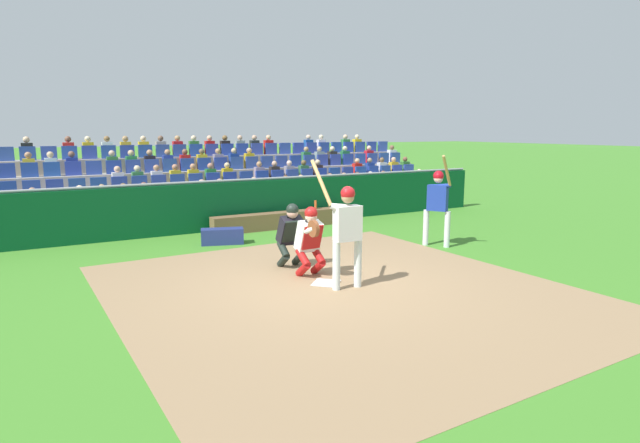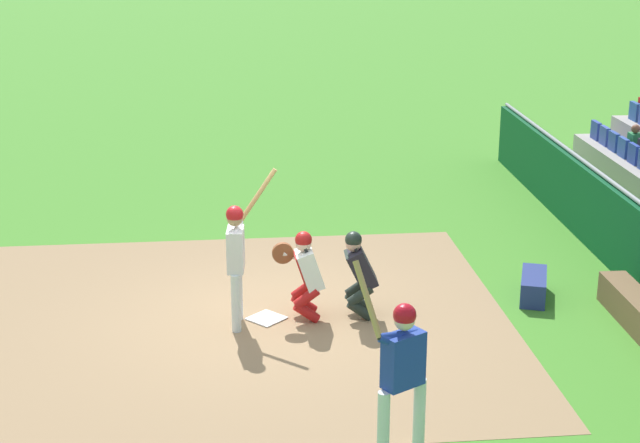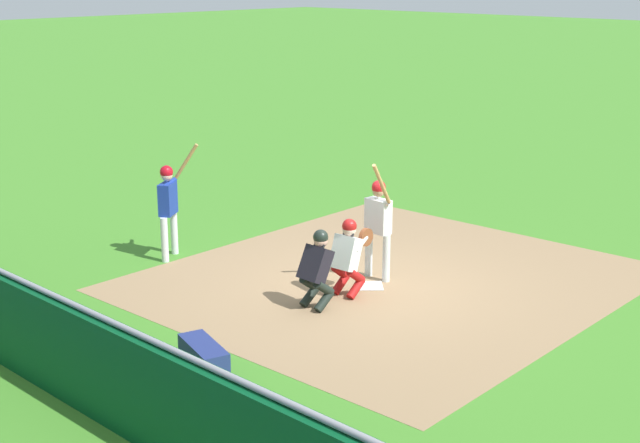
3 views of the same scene
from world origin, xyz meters
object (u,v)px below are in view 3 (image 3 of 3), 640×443
water_bottle_on_bench (0,295)px  equipment_duffel_bag (204,357)px  catcher_crouching (349,253)px  home_plate_umpire (317,266)px  home_plate_marker (369,286)px  dugout_bench (43,335)px  batter_at_plate (378,219)px  on_deck_batter (169,201)px

water_bottle_on_bench → equipment_duffel_bag: 3.41m
catcher_crouching → home_plate_umpire: size_ratio=1.02×
water_bottle_on_bench → home_plate_marker: bearing=62.8°
dugout_bench → water_bottle_on_bench: bearing=-176.1°
catcher_crouching → dugout_bench: bearing=-110.0°
batter_at_plate → equipment_duffel_bag: batter_at_plate is taller
catcher_crouching → on_deck_batter: (-3.72, -0.77, 0.35)m
home_plate_marker → catcher_crouching: bearing=-88.1°
home_plate_marker → dugout_bench: bearing=-107.8°
catcher_crouching → equipment_duffel_bag: (0.48, -3.43, -0.54)m
home_plate_umpire → on_deck_batter: (-3.73, -0.02, 0.38)m
catcher_crouching → equipment_duffel_bag: bearing=-81.9°
batter_at_plate → catcher_crouching: (0.18, -0.95, -0.35)m
home_plate_marker → water_bottle_on_bench: water_bottle_on_bench is taller
home_plate_marker → on_deck_batter: (-3.70, -1.32, 1.06)m
home_plate_marker → batter_at_plate: 1.14m
home_plate_marker → on_deck_batter: 4.07m
catcher_crouching → water_bottle_on_bench: size_ratio=5.48×
home_plate_marker → dugout_bench: size_ratio=0.11×
on_deck_batter → equipment_duffel_bag: bearing=-32.3°
home_plate_marker → home_plate_umpire: 1.47m
home_plate_marker → home_plate_umpire: (0.03, -1.30, 0.68)m
catcher_crouching → water_bottle_on_bench: 5.35m
home_plate_umpire → dugout_bench: home_plate_umpire is taller
home_plate_marker → equipment_duffel_bag: (0.50, -3.98, 0.17)m
water_bottle_on_bench → on_deck_batter: size_ratio=0.11×
batter_at_plate → equipment_duffel_bag: size_ratio=2.22×
dugout_bench → on_deck_batter: size_ratio=1.91×
home_plate_marker → catcher_crouching: (0.02, -0.55, 0.71)m
batter_at_plate → water_bottle_on_bench: batter_at_plate is taller
dugout_bench → on_deck_batter: (-2.06, 3.79, 0.86)m
home_plate_marker → water_bottle_on_bench: bearing=-117.2°
home_plate_umpire → water_bottle_on_bench: home_plate_umpire is taller
catcher_crouching → batter_at_plate: bearing=100.7°
batter_at_plate → equipment_duffel_bag: (0.66, -4.37, -0.90)m
catcher_crouching → home_plate_umpire: 0.75m
home_plate_marker → water_bottle_on_bench: size_ratio=1.84×
dugout_bench → equipment_duffel_bag: 2.43m
equipment_duffel_bag → dugout_bench: bearing=-134.8°
batter_at_plate → home_plate_umpire: batter_at_plate is taller
home_plate_umpire → batter_at_plate: bearing=96.5°
home_plate_umpire → water_bottle_on_bench: bearing=-124.8°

